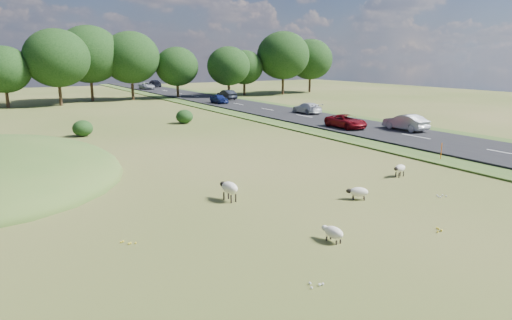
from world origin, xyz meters
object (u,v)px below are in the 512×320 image
Objects in this scene: marker_post at (441,152)px; car_4 at (405,122)px; car_2 at (154,83)px; car_5 at (219,99)px; car_1 at (307,108)px; sheep_3 at (229,188)px; car_0 at (227,95)px; sheep_2 at (333,232)px; sheep_0 at (358,192)px; sheep_1 at (400,168)px; car_3 at (147,86)px; car_7 at (346,121)px.

marker_post is 11.73m from car_4.
car_2 reaches higher than car_5.
car_2 is at bearing -90.00° from car_1.
car_4 reaches higher than car_1.
car_0 is (23.30, 46.84, 0.33)m from sheep_3.
sheep_2 is 0.24× the size of car_0.
car_4 is (17.79, 13.17, 0.58)m from sheep_0.
sheep_1 is 29.18m from car_1.
sheep_0 is at bearing -58.48° from sheep_2.
car_3 is at bearing -63.01° from sheep_0.
car_7 reaches higher than sheep_3.
car_7 is (18.42, 20.42, 0.49)m from sheep_2.
sheep_0 is at bearing -107.38° from car_5.
marker_post is 1.13× the size of sheep_0.
sheep_1 is at bearing -120.89° from car_7.
car_4 reaches higher than car_7.
car_7 is at bearing -48.58° from sheep_2.
sheep_1 is 0.23× the size of car_0.
car_1 is at bearing -49.64° from sheep_3.
car_1 is (0.00, -21.48, -0.11)m from car_0.
car_2 is (22.22, 90.25, 0.64)m from sheep_2.
sheep_3 is at bearing -104.22° from car_3.
sheep_3 is 52.32m from car_0.
sheep_1 is 0.27× the size of car_5.
sheep_0 is at bearing -160.88° from marker_post.
car_1 is at bearing 90.00° from car_2.
car_1 is (6.98, 24.60, 0.29)m from marker_post.
car_1 is (12.70, 26.27, 0.38)m from sheep_1.
marker_post is 11.45m from sheep_0.
car_7 is at bearing 71.56° from car_1.
car_2 is at bearing 84.84° from car_5.
sheep_0 is 0.79× the size of sheep_3.
car_3 is at bearing -82.81° from car_0.
sheep_3 is at bearing 23.60° from car_4.
marker_post is at bearing 81.39° from car_0.
marker_post is at bearing -71.21° from sheep_2.
sheep_1 is 85.65m from car_2.
car_2 is 1.38× the size of car_5.
car_1 reaches higher than car_7.
marker_post is at bearing -94.44° from car_5.
car_5 reaches higher than sheep_2.
car_1 is 15.18m from car_4.
sheep_2 is at bearing 67.37° from car_0.
car_3 is 63.00m from car_7.
car_7 is at bearing -90.00° from car_5.
sheep_3 is at bearing 63.55° from car_0.
car_1 is at bearing -85.79° from car_3.
car_2 is (0.00, 36.95, 0.03)m from car_0.
sheep_2 is 6.55m from sheep_3.
car_1 is at bearing 74.16° from marker_post.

